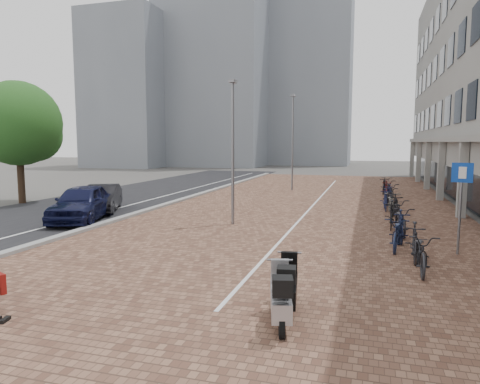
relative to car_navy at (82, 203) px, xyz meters
name	(u,v)px	position (x,y,z in m)	size (l,w,h in m)	color
ground	(177,263)	(6.55, -4.79, -0.76)	(140.00, 140.00, 0.00)	#474442
plaza_brick	(309,205)	(8.55, 7.21, -0.75)	(14.50, 42.00, 0.04)	brown
street_asphalt	(124,198)	(-2.45, 7.21, -0.76)	(8.00, 50.00, 0.03)	black
curb	(184,199)	(1.45, 7.21, -0.69)	(0.35, 42.00, 0.14)	gray
lane_line	(154,199)	(-0.45, 7.21, -0.74)	(0.12, 44.00, 0.00)	white
parking_line	(313,205)	(8.75, 7.21, -0.73)	(0.10, 30.00, 0.00)	white
bg_towers	(230,65)	(-7.79, 44.15, 13.20)	(33.00, 23.00, 32.00)	gray
car_navy	(82,203)	(0.00, 0.00, 0.00)	(1.80, 4.48, 1.52)	black
car_dark	(102,198)	(-0.63, 2.39, -0.12)	(1.35, 3.88, 1.28)	black
scooter_front	(281,296)	(10.05, -7.97, -0.22)	(0.50, 1.59, 1.09)	#AFB0B5
scooter_mid	(288,285)	(10.06, -7.31, -0.22)	(0.49, 1.57, 1.08)	black
parking_sign	(461,193)	(14.05, -1.69, 1.08)	(0.55, 0.21, 2.70)	slate
lamp_near	(233,154)	(6.33, 0.95, 2.05)	(0.12, 0.12, 5.62)	slate
lamp_far	(293,144)	(6.46, 13.92, 2.43)	(0.12, 0.12, 6.38)	slate
street_tree	(21,126)	(-6.34, 3.70, 3.38)	(4.48, 4.48, 6.51)	#382619
bike_row	(393,203)	(12.57, 5.41, -0.24)	(1.27, 20.39, 1.05)	black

